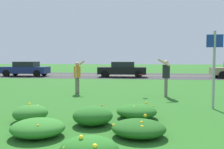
{
  "coord_description": "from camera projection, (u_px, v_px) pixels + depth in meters",
  "views": [
    {
      "loc": [
        0.24,
        -2.35,
        1.78
      ],
      "look_at": [
        -1.02,
        8.34,
        1.08
      ],
      "focal_mm": 39.99,
      "sensor_mm": 36.0,
      "label": 1
    }
  ],
  "objects": [
    {
      "name": "car_navy_rightmost",
      "position": [
        26.0,
        69.0,
        24.76
      ],
      "size": [
        4.5,
        2.0,
        1.45
      ],
      "color": "navy",
      "rests_on": "ground"
    },
    {
      "name": "person_catcher_dark_shirt",
      "position": [
        166.0,
        75.0,
        11.46
      ],
      "size": [
        0.58,
        0.51,
        1.77
      ],
      "color": "#232328",
      "rests_on": "ground"
    },
    {
      "name": "daylily_clump_front_center",
      "position": [
        31.0,
        113.0,
        7.06
      ],
      "size": [
        0.96,
        1.04,
        0.45
      ],
      "color": "#2D7526",
      "rests_on": "ground"
    },
    {
      "name": "daylily_clump_front_left",
      "position": [
        139.0,
        128.0,
        5.67
      ],
      "size": [
        1.24,
        1.13,
        0.43
      ],
      "color": "#1E5619",
      "rests_on": "ground"
    },
    {
      "name": "daylily_clump_near_camera",
      "position": [
        93.0,
        116.0,
        6.66
      ],
      "size": [
        1.07,
        1.1,
        0.49
      ],
      "color": "#23661E",
      "rests_on": "ground"
    },
    {
      "name": "highway_center_stripe",
      "position": [
        139.0,
        76.0,
        25.48
      ],
      "size": [
        120.0,
        0.16,
        0.0
      ],
      "primitive_type": "cube",
      "color": "yellow",
      "rests_on": "ground"
    },
    {
      "name": "daylily_clump_mid_center",
      "position": [
        137.0,
        111.0,
        7.41
      ],
      "size": [
        1.2,
        1.16,
        0.45
      ],
      "color": "#23661E",
      "rests_on": "ground"
    },
    {
      "name": "car_black_center_right",
      "position": [
        122.0,
        69.0,
        23.64
      ],
      "size": [
        4.5,
        2.0,
        1.45
      ],
      "color": "black",
      "rests_on": "ground"
    },
    {
      "name": "person_thrower_orange_shirt",
      "position": [
        77.0,
        75.0,
        12.59
      ],
      "size": [
        0.54,
        0.51,
        1.68
      ],
      "color": "orange",
      "rests_on": "ground"
    },
    {
      "name": "daylily_clump_mid_left",
      "position": [
        38.0,
        128.0,
        5.69
      ],
      "size": [
        1.25,
        1.16,
        0.42
      ],
      "color": "#2D7526",
      "rests_on": "ground"
    },
    {
      "name": "sign_post_near_path",
      "position": [
        214.0,
        62.0,
        8.68
      ],
      "size": [
        0.56,
        0.1,
        2.73
      ],
      "color": "#93969B",
      "rests_on": "ground"
    },
    {
      "name": "frisbee_red",
      "position": [
        142.0,
        75.0,
        11.74
      ],
      "size": [
        0.25,
        0.25,
        0.08
      ],
      "color": "red"
    },
    {
      "name": "ground_plane",
      "position": [
        137.0,
        90.0,
        13.98
      ],
      "size": [
        120.0,
        120.0,
        0.0
      ],
      "primitive_type": "plane",
      "color": "#26601E"
    },
    {
      "name": "highway_strip",
      "position": [
        139.0,
        76.0,
        25.48
      ],
      "size": [
        120.0,
        8.84,
        0.01
      ],
      "primitive_type": "cube",
      "color": "#2D2D30",
      "rests_on": "ground"
    }
  ]
}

